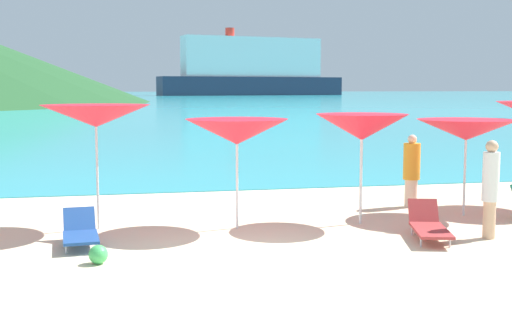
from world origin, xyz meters
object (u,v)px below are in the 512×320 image
umbrella_3 (237,132)px  umbrella_2 (96,116)px  lounge_chair_2 (429,225)px  beachgoer_1 (412,169)px  cruise_ship (252,70)px  umbrella_5 (466,130)px  lounge_chair_0 (80,232)px  beach_ball (98,254)px  beachgoer_0 (490,186)px  umbrella_4 (362,127)px

umbrella_3 → umbrella_2: bearing=169.2°
lounge_chair_2 → umbrella_2: bearing=175.8°
lounge_chair_2 → beachgoer_1: size_ratio=1.00×
umbrella_2 → cruise_ship: size_ratio=0.03×
umbrella_2 → umbrella_5: size_ratio=1.16×
umbrella_5 → lounge_chair_0: umbrella_5 is taller
lounge_chair_0 → cruise_ship: (48.54, 220.65, 8.85)m
lounge_chair_0 → beachgoer_1: (7.15, 2.29, 0.61)m
umbrella_2 → lounge_chair_2: (5.78, -2.11, -1.91)m
umbrella_3 → lounge_chair_0: bearing=-163.8°
umbrella_2 → beachgoer_1: bearing=7.9°
umbrella_2 → umbrella_5: umbrella_2 is taller
umbrella_3 → lounge_chair_0: umbrella_3 is taller
umbrella_3 → cruise_ship: (45.66, 219.82, 7.24)m
lounge_chair_0 → cruise_ship: bearing=73.0°
lounge_chair_2 → beach_ball: bearing=-159.2°
umbrella_3 → beachgoer_1: bearing=18.8°
umbrella_5 → cruise_ship: 223.41m
umbrella_3 → beach_ball: umbrella_3 is taller
beachgoer_1 → cruise_ship: size_ratio=0.02×
beach_ball → beachgoer_0: bearing=2.7°
umbrella_5 → umbrella_2: bearing=178.3°
umbrella_3 → lounge_chair_0: 3.41m
umbrella_2 → beachgoer_0: (6.87, -2.28, -1.21)m
umbrella_3 → beachgoer_0: bearing=-22.7°
beachgoer_0 → beach_ball: bearing=-82.6°
lounge_chair_0 → beachgoer_0: size_ratio=0.79×
umbrella_4 → beach_ball: size_ratio=7.37×
lounge_chair_0 → cruise_ship: cruise_ship is taller
umbrella_5 → beachgoer_0: umbrella_5 is taller
umbrella_5 → beachgoer_1: 1.65m
cruise_ship → lounge_chair_2: bearing=-111.3°
umbrella_4 → cruise_ship: (43.19, 219.89, 7.18)m
umbrella_3 → lounge_chair_2: (3.18, -1.62, -1.60)m
beachgoer_1 → umbrella_3: bearing=25.4°
beachgoer_0 → cruise_ship: cruise_ship is taller
umbrella_5 → lounge_chair_2: umbrella_5 is taller
umbrella_4 → umbrella_5: umbrella_4 is taller
beach_ball → umbrella_2: bearing=91.2°
umbrella_3 → beachgoer_0: size_ratio=1.19×
beachgoer_0 → beachgoer_1: 3.24m
lounge_chair_2 → lounge_chair_0: bearing=-171.5°
lounge_chair_2 → beach_ball: size_ratio=5.58×
umbrella_4 → cruise_ship: 224.21m
umbrella_4 → lounge_chair_0: size_ratio=1.57×
umbrella_4 → beachgoer_1: umbrella_4 is taller
lounge_chair_0 → beachgoer_1: 7.53m
umbrella_3 → umbrella_5: (4.92, 0.27, -0.05)m
umbrella_2 → umbrella_3: (2.61, -0.50, -0.30)m
beachgoer_1 → beach_ball: size_ratio=5.55×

